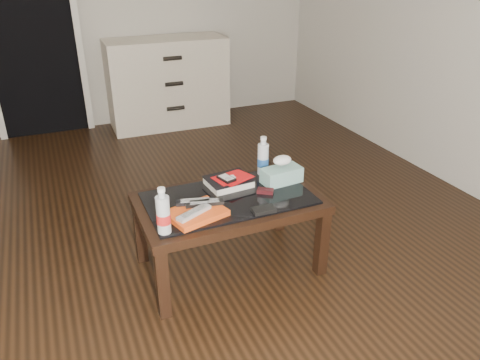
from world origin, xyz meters
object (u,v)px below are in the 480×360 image
(coffee_table, at_px, (229,207))
(dresser, at_px, (168,83))
(water_bottle_left, at_px, (163,210))
(tissue_box, at_px, (282,175))
(textbook, at_px, (229,182))
(water_bottle_right, at_px, (263,155))

(coffee_table, distance_m, dresser, 2.63)
(water_bottle_left, bearing_deg, tissue_box, 18.75)
(textbook, relative_size, water_bottle_left, 1.05)
(water_bottle_left, xyz_separation_m, water_bottle_right, (0.72, 0.41, 0.00))
(coffee_table, height_order, water_bottle_right, water_bottle_right)
(dresser, distance_m, textbook, 2.49)
(water_bottle_right, bearing_deg, water_bottle_left, -150.30)
(coffee_table, height_order, textbook, textbook)
(dresser, xyz_separation_m, textbook, (-0.30, -2.47, 0.03))
(coffee_table, xyz_separation_m, water_bottle_right, (0.31, 0.20, 0.18))
(tissue_box, bearing_deg, water_bottle_right, 102.88)
(dresser, bearing_deg, water_bottle_right, -90.09)
(textbook, distance_m, tissue_box, 0.31)
(textbook, bearing_deg, coffee_table, -116.88)
(water_bottle_left, relative_size, water_bottle_right, 1.00)
(coffee_table, bearing_deg, water_bottle_left, -153.47)
(coffee_table, bearing_deg, textbook, 67.99)
(water_bottle_left, bearing_deg, coffee_table, 26.53)
(dresser, xyz_separation_m, water_bottle_left, (-0.77, -2.81, 0.13))
(water_bottle_right, xyz_separation_m, tissue_box, (0.05, -0.15, -0.07))
(dresser, height_order, textbook, dresser)
(water_bottle_left, height_order, water_bottle_right, same)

